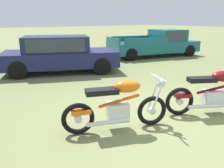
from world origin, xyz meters
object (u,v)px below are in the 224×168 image
object	(u,v)px
motorcycle_orange	(118,106)
motorcycle_maroon	(213,93)
car_navy	(59,52)
pickup_truck_teal	(158,43)

from	to	relation	value
motorcycle_orange	motorcycle_maroon	world-z (taller)	same
motorcycle_orange	car_navy	xyz separation A→B (m)	(0.96, 5.24, 0.31)
car_navy	pickup_truck_teal	distance (m)	6.27
pickup_truck_teal	motorcycle_orange	bearing A→B (deg)	-128.18
motorcycle_orange	motorcycle_maroon	distance (m)	2.27
car_navy	motorcycle_orange	bearing A→B (deg)	-78.04
pickup_truck_teal	motorcycle_maroon	bearing A→B (deg)	-115.13
motorcycle_orange	car_navy	bearing A→B (deg)	99.92
motorcycle_orange	pickup_truck_teal	world-z (taller)	pickup_truck_teal
motorcycle_orange	car_navy	world-z (taller)	car_navy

